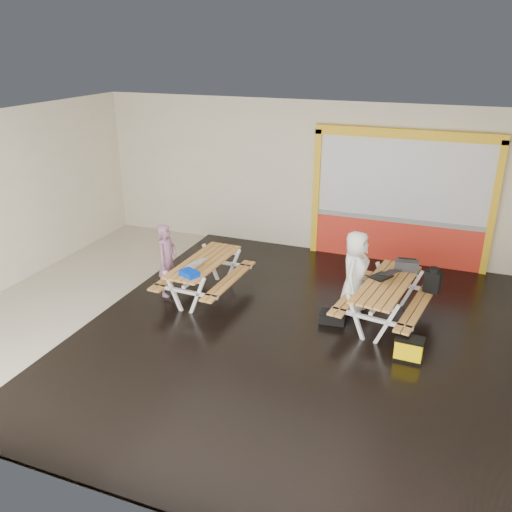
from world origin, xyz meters
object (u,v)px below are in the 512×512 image
at_px(dark_case, 332,317).
at_px(person_right, 355,272).
at_px(laptop_left, 197,263).
at_px(picnic_table_left, 204,269).
at_px(person_left, 167,260).
at_px(backpack, 433,280).
at_px(blue_pouch, 189,273).
at_px(picnic_table_right, 386,293).
at_px(fluke_bag, 409,349).
at_px(laptop_right, 384,275).
at_px(toolbox, 407,265).

bearing_deg(dark_case, person_right, 62.36).
relative_size(person_right, laptop_left, 4.28).
xyz_separation_m(picnic_table_left, dark_case, (2.58, -0.14, -0.47)).
height_order(person_left, laptop_left, person_left).
distance_m(person_left, person_right, 3.53).
distance_m(person_right, backpack, 1.38).
bearing_deg(backpack, laptop_left, -166.52).
bearing_deg(person_right, laptop_left, 106.94).
height_order(person_left, blue_pouch, person_left).
xyz_separation_m(picnic_table_right, backpack, (0.73, 0.55, 0.12)).
xyz_separation_m(blue_pouch, fluke_bag, (3.90, -0.17, -0.60)).
xyz_separation_m(person_right, fluke_bag, (1.13, -1.25, -0.61)).
distance_m(laptop_left, blue_pouch, 0.47).
bearing_deg(laptop_right, toolbox, 56.61).
bearing_deg(picnic_table_left, picnic_table_right, 3.23).
bearing_deg(picnic_table_right, laptop_right, 114.29).
height_order(person_left, laptop_right, person_left).
height_order(toolbox, dark_case, toolbox).
xyz_separation_m(picnic_table_left, person_right, (2.84, 0.35, 0.24)).
bearing_deg(picnic_table_right, dark_case, -158.71).
relative_size(person_right, laptop_right, 2.73).
bearing_deg(picnic_table_right, person_left, -173.09).
height_order(person_right, toolbox, person_right).
xyz_separation_m(person_left, laptop_right, (3.98, 0.67, 0.05)).
bearing_deg(person_left, picnic_table_right, -81.46).
distance_m(picnic_table_right, person_left, 4.09).
distance_m(laptop_right, toolbox, 0.60).
bearing_deg(blue_pouch, fluke_bag, -2.51).
distance_m(picnic_table_right, laptop_left, 3.49).
xyz_separation_m(laptop_right, backpack, (0.81, 0.37, -0.13)).
xyz_separation_m(laptop_left, laptop_right, (3.37, 0.63, 0.04)).
height_order(blue_pouch, fluke_bag, blue_pouch).
xyz_separation_m(picnic_table_left, blue_pouch, (0.07, -0.72, 0.23)).
relative_size(picnic_table_right, backpack, 4.75).
distance_m(picnic_table_left, dark_case, 2.63).
distance_m(laptop_right, blue_pouch, 3.46).
xyz_separation_m(person_right, toolbox, (0.84, 0.51, 0.06)).
bearing_deg(laptop_right, laptop_left, -169.44).
height_order(picnic_table_right, person_left, person_left).
bearing_deg(toolbox, laptop_left, -163.06).
bearing_deg(picnic_table_left, toolbox, 13.28).
relative_size(picnic_table_right, fluke_bag, 4.92).
height_order(picnic_table_right, person_right, person_right).
xyz_separation_m(picnic_table_right, dark_case, (-0.85, -0.33, -0.48)).
relative_size(laptop_right, dark_case, 1.26).
distance_m(laptop_right, fluke_bag, 1.54).
bearing_deg(laptop_left, backpack, 13.48).
bearing_deg(toolbox, fluke_bag, -80.56).
bearing_deg(picnic_table_right, person_right, 164.77).
xyz_separation_m(toolbox, fluke_bag, (0.29, -1.76, -0.67)).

